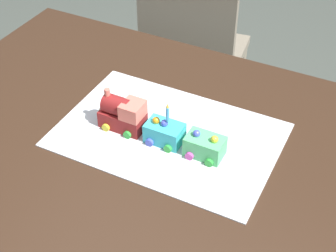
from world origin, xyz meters
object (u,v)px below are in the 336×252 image
cake_locomotive (123,114)px  cake_car_tanker_mint_green (205,146)px  chair (193,55)px  dining_table (144,164)px  cake_car_flatbed_turquoise (164,133)px  birthday_candle (168,113)px

cake_locomotive → cake_car_tanker_mint_green: 0.25m
cake_car_tanker_mint_green → chair: bearing=116.0°
chair → cake_car_tanker_mint_green: 0.97m
cake_locomotive → dining_table: bearing=-6.8°
dining_table → cake_car_flatbed_turquoise: 0.15m
dining_table → cake_car_tanker_mint_green: size_ratio=14.00×
dining_table → cake_car_flatbed_turquoise: cake_car_flatbed_turquoise is taller
cake_car_flatbed_turquoise → cake_car_tanker_mint_green: size_ratio=1.00×
dining_table → chair: chair is taller
chair → cake_car_tanker_mint_green: chair is taller
dining_table → cake_car_flatbed_turquoise: size_ratio=14.00×
cake_car_tanker_mint_green → birthday_candle: size_ratio=1.72×
birthday_candle → dining_table: bearing=-173.9°
cake_car_tanker_mint_green → birthday_candle: bearing=-180.0°
chair → birthday_candle: (0.29, -0.83, 0.37)m
chair → birthday_candle: bearing=102.0°
cake_locomotive → cake_car_flatbed_turquoise: (0.13, 0.00, -0.02)m
cake_car_flatbed_turquoise → cake_car_tanker_mint_green: bearing=0.0°
chair → birthday_candle: birthday_candle is taller
cake_locomotive → cake_car_tanker_mint_green: size_ratio=1.40×
chair → cake_locomotive: same height
dining_table → chair: (-0.22, 0.83, -0.16)m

